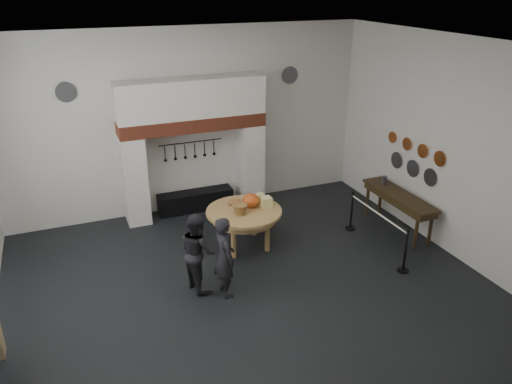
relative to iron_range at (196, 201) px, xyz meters
name	(u,v)px	position (x,y,z in m)	size (l,w,h in m)	color
floor	(249,286)	(0.00, -3.72, -0.25)	(9.00, 8.00, 0.02)	black
ceiling	(247,46)	(0.00, -3.72, 4.25)	(9.00, 8.00, 0.02)	silver
wall_back	(189,122)	(0.00, 0.28, 2.00)	(9.00, 0.02, 4.50)	silver
wall_front	(382,306)	(0.00, -7.72, 2.00)	(9.00, 0.02, 4.50)	silver
wall_right	(450,148)	(4.50, -3.72, 2.00)	(0.02, 8.00, 4.50)	silver
chimney_pier_left	(135,180)	(-1.48, -0.07, 0.82)	(0.55, 0.70, 2.15)	silver
chimney_pier_right	(250,164)	(1.48, -0.07, 0.82)	(0.55, 0.70, 2.15)	silver
hearth_brick_band	(192,123)	(0.00, -0.07, 2.06)	(3.50, 0.72, 0.32)	#9E442B
chimney_hood	(191,98)	(0.00, -0.07, 2.67)	(3.50, 0.70, 0.90)	silver
iron_range	(196,201)	(0.00, 0.00, 0.00)	(1.90, 0.45, 0.50)	black
utensil_rail	(190,142)	(0.00, 0.20, 1.50)	(0.02, 0.02, 1.60)	black
work_table	(244,212)	(0.49, -2.22, 0.59)	(1.64, 1.64, 0.07)	tan
pumpkin	(251,200)	(0.69, -2.12, 0.78)	(0.36, 0.36, 0.31)	#CF4D1D
cheese_block_big	(266,202)	(0.99, -2.27, 0.74)	(0.22, 0.22, 0.24)	#EEE98E
cheese_block_small	(260,198)	(0.97, -1.97, 0.72)	(0.18, 0.18, 0.20)	#E3D488
wicker_basket	(240,209)	(0.34, -2.37, 0.73)	(0.32, 0.32, 0.22)	olive
bread_loaf	(234,202)	(0.39, -1.87, 0.69)	(0.31, 0.18, 0.13)	#9E6438
visitor_near	(225,257)	(-0.49, -3.78, 0.54)	(0.58, 0.38, 1.59)	black
visitor_far	(198,251)	(-0.89, -3.38, 0.53)	(0.76, 0.59, 1.56)	black
side_table	(399,195)	(4.10, -2.81, 0.62)	(0.55, 2.20, 0.06)	#372914
pewter_jug	(384,181)	(4.10, -2.21, 0.76)	(0.12, 0.12, 0.22)	#4E4E53
copper_pan_a	(440,159)	(4.46, -3.52, 1.70)	(0.34, 0.34, 0.03)	#C6662D
copper_pan_b	(423,151)	(4.46, -2.97, 1.70)	(0.32, 0.32, 0.03)	#C6662D
copper_pan_c	(407,144)	(4.46, -2.42, 1.70)	(0.30, 0.30, 0.03)	#C6662D
copper_pan_d	(393,137)	(4.46, -1.87, 1.70)	(0.28, 0.28, 0.03)	#C6662D
pewter_plate_left	(430,177)	(4.46, -3.32, 1.20)	(0.40, 0.40, 0.03)	#4C4C51
pewter_plate_mid	(413,168)	(4.46, -2.72, 1.20)	(0.40, 0.40, 0.03)	#4C4C51
pewter_plate_right	(397,160)	(4.46, -2.12, 1.20)	(0.40, 0.40, 0.03)	#4C4C51
pewter_plate_back_left	(66,92)	(-2.70, 0.24, 2.95)	(0.44, 0.44, 0.03)	#4C4C51
pewter_plate_back_right	(290,75)	(2.70, 0.24, 2.95)	(0.44, 0.44, 0.03)	#4C4C51
barrier_post_near	(405,252)	(3.11, -4.40, 0.20)	(0.05, 0.05, 0.90)	black
barrier_post_far	(352,212)	(3.11, -2.40, 0.20)	(0.05, 0.05, 0.90)	black
barrier_rope	(378,213)	(3.11, -3.40, 0.60)	(0.04, 0.04, 2.00)	white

